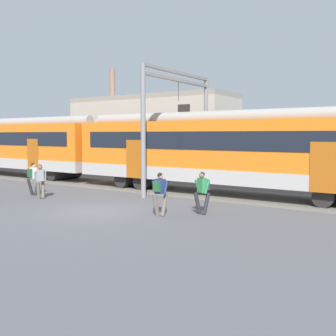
{
  "coord_description": "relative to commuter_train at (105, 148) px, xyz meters",
  "views": [
    {
      "loc": [
        11.08,
        -11.47,
        3.11
      ],
      "look_at": [
        1.37,
        3.13,
        1.6
      ],
      "focal_mm": 42.0,
      "sensor_mm": 36.0,
      "label": 1
    }
  ],
  "objects": [
    {
      "name": "background_building",
      "position": [
        -3.43,
        9.66,
        0.95
      ],
      "size": [
        14.93,
        5.0,
        9.2
      ],
      "color": "#B2A899",
      "rests_on": "ground"
    },
    {
      "name": "track_bed",
      "position": [
        -2.48,
        0.0,
        -2.25
      ],
      "size": [
        80.0,
        4.4,
        0.01
      ],
      "primitive_type": "cube",
      "color": "slate",
      "rests_on": "ground"
    },
    {
      "name": "commuter_train",
      "position": [
        0.0,
        0.0,
        0.0
      ],
      "size": [
        38.05,
        3.07,
        4.73
      ],
      "color": "#B2ADA8",
      "rests_on": "ground"
    },
    {
      "name": "pedestrian_grey",
      "position": [
        1.47,
        -6.15,
        -1.26
      ],
      "size": [
        0.5,
        0.68,
        1.67
      ],
      "color": "#6B6051",
      "rests_on": "ground"
    },
    {
      "name": "pedestrian_navy",
      "position": [
        8.6,
        -6.3,
        -1.26
      ],
      "size": [
        0.58,
        0.63,
        1.67
      ],
      "color": "#6B6051",
      "rests_on": "ground"
    },
    {
      "name": "pedestrian_white",
      "position": [
        0.28,
        -5.67,
        -1.26
      ],
      "size": [
        0.59,
        0.62,
        1.67
      ],
      "color": "#28282D",
      "rests_on": "ground"
    },
    {
      "name": "street_tree_left",
      "position": [
        -9.03,
        9.65,
        2.46
      ],
      "size": [
        2.95,
        2.95,
        6.23
      ],
      "color": "brown",
      "rests_on": "ground"
    },
    {
      "name": "ground_plane",
      "position": [
        5.96,
        -6.94,
        -2.25
      ],
      "size": [
        160.0,
        160.0,
        0.0
      ],
      "primitive_type": "plane",
      "color": "#515156"
    },
    {
      "name": "catenary_gantry",
      "position": [
        5.46,
        0.0,
        2.06
      ],
      "size": [
        0.24,
        6.64,
        6.53
      ],
      "color": "gray",
      "rests_on": "ground"
    },
    {
      "name": "pedestrian_green",
      "position": [
        9.81,
        -5.13,
        -1.26
      ],
      "size": [
        0.66,
        0.57,
        1.67
      ],
      "color": "#28282D",
      "rests_on": "ground"
    }
  ]
}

